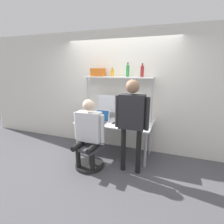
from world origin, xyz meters
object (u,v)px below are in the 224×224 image
(monitor, at_px, (109,105))
(bottle_red, at_px, (142,71))
(laptop, at_px, (102,119))
(person_standing, at_px, (132,115))
(bottle_green, at_px, (128,71))
(person_seated, at_px, (88,129))
(office_chair, at_px, (91,153))
(cell_phone, at_px, (114,123))
(bottle_amber, at_px, (112,73))
(storage_box, at_px, (98,72))

(monitor, bearing_deg, bottle_red, -0.12)
(laptop, distance_m, person_standing, 0.95)
(monitor, bearing_deg, bottle_green, -0.21)
(laptop, relative_size, person_standing, 0.19)
(person_standing, bearing_deg, monitor, 133.02)
(laptop, relative_size, person_seated, 0.24)
(monitor, height_order, laptop, monitor)
(bottle_red, bearing_deg, office_chair, -131.70)
(cell_phone, bearing_deg, bottle_green, 61.68)
(laptop, relative_size, office_chair, 0.36)
(laptop, distance_m, office_chair, 0.77)
(office_chair, xyz_separation_m, person_standing, (0.78, 0.08, 0.83))
(monitor, xyz_separation_m, bottle_red, (0.74, -0.00, 0.77))
(person_standing, bearing_deg, bottle_red, 90.01)
(person_seated, height_order, bottle_amber, bottle_amber)
(laptop, height_order, person_seated, person_seated)
(person_seated, bearing_deg, cell_phone, 62.65)
(office_chair, distance_m, person_standing, 1.14)
(person_seated, bearing_deg, office_chair, 78.63)
(office_chair, relative_size, bottle_amber, 4.94)
(monitor, bearing_deg, laptop, -95.92)
(person_standing, height_order, bottle_green, bottle_green)
(laptop, height_order, bottle_green, bottle_green)
(laptop, height_order, cell_phone, laptop)
(bottle_green, bearing_deg, storage_box, 180.00)
(person_standing, height_order, bottle_amber, bottle_amber)
(monitor, relative_size, cell_phone, 3.65)
(laptop, bearing_deg, person_seated, -91.07)
(laptop, bearing_deg, person_standing, -30.92)
(bottle_amber, bearing_deg, office_chair, -98.40)
(cell_phone, distance_m, person_seated, 0.64)
(person_seated, distance_m, bottle_red, 1.59)
(monitor, bearing_deg, person_seated, -92.82)
(cell_phone, relative_size, bottle_amber, 0.83)
(cell_phone, bearing_deg, person_seated, -117.35)
(bottle_green, bearing_deg, cell_phone, -118.32)
(bottle_amber, relative_size, bottle_green, 0.63)
(cell_phone, xyz_separation_m, person_seated, (-0.30, -0.57, 0.03))
(storage_box, bearing_deg, bottle_green, -0.00)
(monitor, xyz_separation_m, person_standing, (0.74, -0.80, 0.04))
(person_seated, distance_m, bottle_amber, 1.36)
(bottle_red, bearing_deg, person_seated, -130.65)
(laptop, xyz_separation_m, storage_box, (-0.22, 0.33, 0.97))
(person_standing, distance_m, bottle_green, 1.12)
(office_chair, relative_size, storage_box, 3.18)
(office_chair, height_order, person_seated, person_seated)
(cell_phone, bearing_deg, bottle_amber, 114.41)
(monitor, height_order, storage_box, storage_box)
(office_chair, bearing_deg, storage_box, 103.76)
(person_seated, height_order, person_standing, person_standing)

